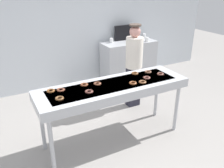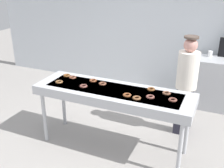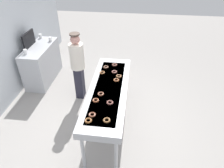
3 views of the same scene
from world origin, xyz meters
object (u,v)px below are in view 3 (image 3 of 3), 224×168
object	(u,v)px
chocolate_donut_9	(102,73)
paper_cup_2	(50,39)
chocolate_donut_10	(119,76)
paper_cup_0	(25,52)
chocolate_donut_2	(101,94)
chocolate_donut_3	(107,120)
chocolate_donut_0	(92,115)
chocolate_donut_7	(116,80)
chocolate_donut_1	(106,67)
paper_cup_1	(40,36)
prep_counter	(42,63)
menu_display	(29,39)
chocolate_donut_5	(110,103)
chocolate_donut_8	(114,72)
chocolate_donut_6	(115,65)
chocolate_donut_4	(96,100)
worker_baker	(78,64)
fryer_conveyor	(108,91)
chocolate_donut_11	(88,121)

from	to	relation	value
chocolate_donut_9	paper_cup_2	distance (m)	2.12
chocolate_donut_10	paper_cup_0	bearing A→B (deg)	73.21
chocolate_donut_2	chocolate_donut_3	distance (m)	0.64
chocolate_donut_0	paper_cup_0	world-z (taller)	paper_cup_0
chocolate_donut_7	chocolate_donut_10	world-z (taller)	same
chocolate_donut_1	paper_cup_1	world-z (taller)	paper_cup_1
prep_counter	menu_display	size ratio (longest dim) A/B	2.39
chocolate_donut_7	paper_cup_1	size ratio (longest dim) A/B	1.04
chocolate_donut_2	paper_cup_2	bearing A→B (deg)	39.38
chocolate_donut_5	chocolate_donut_10	distance (m)	0.81
paper_cup_1	paper_cup_2	bearing A→B (deg)	-115.94
menu_display	paper_cup_2	bearing A→B (deg)	-45.24
chocolate_donut_10	menu_display	xyz separation A→B (m)	(1.09, 2.34, 0.19)
chocolate_donut_8	chocolate_donut_6	bearing A→B (deg)	5.85
chocolate_donut_3	chocolate_donut_6	bearing A→B (deg)	2.57
chocolate_donut_10	menu_display	size ratio (longest dim) A/B	0.20
chocolate_donut_6	paper_cup_2	distance (m)	2.10
chocolate_donut_2	chocolate_donut_4	bearing A→B (deg)	163.33
chocolate_donut_6	paper_cup_0	distance (m)	2.14
chocolate_donut_1	paper_cup_2	world-z (taller)	paper_cup_2
chocolate_donut_6	prep_counter	xyz separation A→B (m)	(0.66, 1.99, -0.47)
chocolate_donut_8	worker_baker	size ratio (longest dim) A/B	0.07
chocolate_donut_2	paper_cup_1	world-z (taller)	paper_cup_1
chocolate_donut_9	chocolate_donut_2	bearing A→B (deg)	-172.61
chocolate_donut_10	chocolate_donut_5	bearing A→B (deg)	175.39
chocolate_donut_6	chocolate_donut_1	bearing A→B (deg)	124.96
chocolate_donut_7	paper_cup_0	distance (m)	2.37
fryer_conveyor	chocolate_donut_11	xyz separation A→B (m)	(-0.86, 0.17, 0.09)
paper_cup_1	chocolate_donut_7	bearing A→B (deg)	-128.15
worker_baker	paper_cup_2	distance (m)	1.41
chocolate_donut_2	chocolate_donut_6	xyz separation A→B (m)	(1.03, -0.12, 0.00)
chocolate_donut_4	chocolate_donut_5	bearing A→B (deg)	-96.55
chocolate_donut_1	chocolate_donut_7	distance (m)	0.53
worker_baker	paper_cup_1	xyz separation A→B (m)	(1.16, 1.34, 0.13)
chocolate_donut_2	paper_cup_2	xyz separation A→B (m)	(2.07, 1.70, 0.06)
chocolate_donut_6	menu_display	bearing A→B (deg)	73.45
paper_cup_0	chocolate_donut_4	bearing A→B (deg)	-126.92
worker_baker	chocolate_donut_2	bearing A→B (deg)	49.67
chocolate_donut_1	chocolate_donut_9	distance (m)	0.23
chocolate_donut_9	chocolate_donut_7	bearing A→B (deg)	-126.97
chocolate_donut_9	chocolate_donut_11	bearing A→B (deg)	-179.33
chocolate_donut_5	worker_baker	distance (m)	1.56
chocolate_donut_2	menu_display	xyz separation A→B (m)	(1.69, 2.08, 0.19)
chocolate_donut_1	menu_display	xyz separation A→B (m)	(0.77, 2.04, 0.19)
chocolate_donut_1	prep_counter	distance (m)	2.04
chocolate_donut_8	chocolate_donut_10	xyz separation A→B (m)	(-0.15, -0.10, 0.00)
chocolate_donut_4	worker_baker	world-z (taller)	worker_baker
chocolate_donut_4	paper_cup_1	xyz separation A→B (m)	(2.42, 1.99, 0.06)
paper_cup_2	chocolate_donut_3	bearing A→B (deg)	-144.76
chocolate_donut_0	chocolate_donut_1	bearing A→B (deg)	0.24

